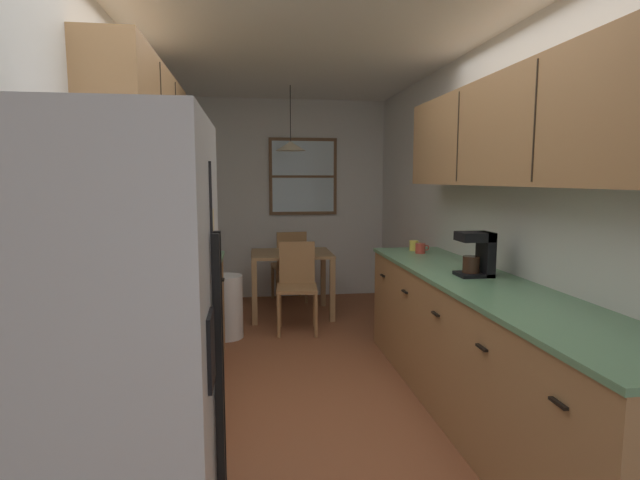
# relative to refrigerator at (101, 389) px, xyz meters

# --- Properties ---
(ground_plane) EXTENTS (12.00, 12.00, 0.00)m
(ground_plane) POSITION_rel_refrigerator_xyz_m (0.94, 2.19, -0.87)
(ground_plane) COLOR brown
(wall_left) EXTENTS (0.10, 9.00, 2.55)m
(wall_left) POSITION_rel_refrigerator_xyz_m (-0.41, 2.19, 0.41)
(wall_left) COLOR silver
(wall_left) RESTS_ON ground
(wall_right) EXTENTS (0.10, 9.00, 2.55)m
(wall_right) POSITION_rel_refrigerator_xyz_m (2.29, 2.19, 0.41)
(wall_right) COLOR silver
(wall_right) RESTS_ON ground
(wall_back) EXTENTS (4.40, 0.10, 2.55)m
(wall_back) POSITION_rel_refrigerator_xyz_m (0.94, 4.84, 0.41)
(wall_back) COLOR silver
(wall_back) RESTS_ON ground
(ceiling_slab) EXTENTS (4.40, 9.00, 0.08)m
(ceiling_slab) POSITION_rel_refrigerator_xyz_m (0.94, 2.19, 1.72)
(ceiling_slab) COLOR white
(refrigerator) EXTENTS (0.75, 0.76, 1.74)m
(refrigerator) POSITION_rel_refrigerator_xyz_m (0.00, 0.00, 0.00)
(refrigerator) COLOR silver
(refrigerator) RESTS_ON ground
(stove_range) EXTENTS (0.66, 0.65, 1.10)m
(stove_range) POSITION_rel_refrigerator_xyz_m (-0.06, 0.72, -0.40)
(stove_range) COLOR silver
(stove_range) RESTS_ON ground
(microwave_over_range) EXTENTS (0.39, 0.64, 0.33)m
(microwave_over_range) POSITION_rel_refrigerator_xyz_m (-0.17, 0.72, 0.80)
(microwave_over_range) COLOR silver
(counter_left) EXTENTS (0.64, 1.80, 0.90)m
(counter_left) POSITION_rel_refrigerator_xyz_m (-0.06, 1.95, -0.42)
(counter_left) COLOR #A87A4C
(counter_left) RESTS_ON ground
(upper_cabinets_left) EXTENTS (0.33, 1.88, 0.76)m
(upper_cabinets_left) POSITION_rel_refrigerator_xyz_m (-0.20, 1.90, 1.03)
(upper_cabinets_left) COLOR #A87A4C
(counter_right) EXTENTS (0.64, 3.14, 0.90)m
(counter_right) POSITION_rel_refrigerator_xyz_m (1.94, 1.27, -0.42)
(counter_right) COLOR #A87A4C
(counter_right) RESTS_ON ground
(upper_cabinets_right) EXTENTS (0.33, 2.82, 0.66)m
(upper_cabinets_right) POSITION_rel_refrigerator_xyz_m (2.08, 1.22, 0.96)
(upper_cabinets_right) COLOR #A87A4C
(dining_table) EXTENTS (0.89, 0.74, 0.72)m
(dining_table) POSITION_rel_refrigerator_xyz_m (0.93, 3.88, -0.27)
(dining_table) COLOR #A87F51
(dining_table) RESTS_ON ground
(dining_chair_near) EXTENTS (0.43, 0.43, 0.90)m
(dining_chair_near) POSITION_rel_refrigerator_xyz_m (0.95, 3.30, -0.37)
(dining_chair_near) COLOR #A87A4C
(dining_chair_near) RESTS_ON ground
(dining_chair_far) EXTENTS (0.44, 0.44, 0.90)m
(dining_chair_far) POSITION_rel_refrigerator_xyz_m (0.97, 4.45, -0.37)
(dining_chair_far) COLOR #A87A4C
(dining_chair_far) RESTS_ON ground
(pendant_light) EXTENTS (0.33, 0.33, 0.70)m
(pendant_light) POSITION_rel_refrigerator_xyz_m (0.93, 3.88, 1.03)
(pendant_light) COLOR black
(back_window) EXTENTS (0.88, 0.05, 0.98)m
(back_window) POSITION_rel_refrigerator_xyz_m (1.17, 4.77, 0.70)
(back_window) COLOR brown
(trash_bin) EXTENTS (0.32, 0.32, 0.62)m
(trash_bin) POSITION_rel_refrigerator_xyz_m (0.24, 3.15, -0.56)
(trash_bin) COLOR white
(trash_bin) RESTS_ON ground
(storage_canister) EXTENTS (0.10, 0.10, 0.21)m
(storage_canister) POSITION_rel_refrigerator_xyz_m (-0.06, 1.19, 0.14)
(storage_canister) COLOR #D84C19
(storage_canister) RESTS_ON counter_left
(dish_towel) EXTENTS (0.02, 0.16, 0.24)m
(dish_towel) POSITION_rel_refrigerator_xyz_m (0.30, 0.89, -0.37)
(dish_towel) COLOR silver
(coffee_maker) EXTENTS (0.22, 0.18, 0.29)m
(coffee_maker) POSITION_rel_refrigerator_xyz_m (1.98, 1.44, 0.19)
(coffee_maker) COLOR black
(coffee_maker) RESTS_ON counter_right
(mug_by_coffeemaker) EXTENTS (0.12, 0.09, 0.09)m
(mug_by_coffeemaker) POSITION_rel_refrigerator_xyz_m (1.95, 2.46, 0.08)
(mug_by_coffeemaker) COLOR #BF3F33
(mug_by_coffeemaker) RESTS_ON counter_right
(mug_spare) EXTENTS (0.12, 0.08, 0.09)m
(mug_spare) POSITION_rel_refrigerator_xyz_m (1.94, 2.63, 0.08)
(mug_spare) COLOR #E5CC4C
(mug_spare) RESTS_ON counter_right
(table_serving_bowl) EXTENTS (0.18, 0.18, 0.06)m
(table_serving_bowl) POSITION_rel_refrigerator_xyz_m (0.96, 3.89, -0.12)
(table_serving_bowl) COLOR #E0D14C
(table_serving_bowl) RESTS_ON dining_table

